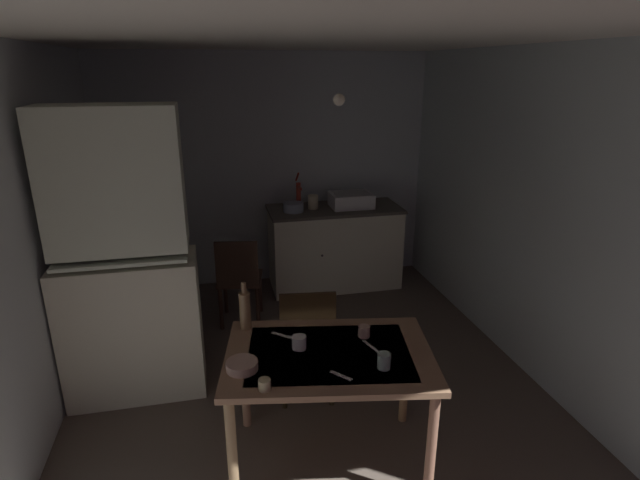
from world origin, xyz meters
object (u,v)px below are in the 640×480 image
at_px(chair_far_side, 307,341).
at_px(mug_tall, 364,331).
at_px(dining_table, 329,367).
at_px(hand_pump, 299,193).
at_px(sink_basin, 351,200).
at_px(chair_by_counter, 239,278).
at_px(serving_bowl_wide, 242,365).
at_px(glass_bottle, 245,310).
at_px(hutch_cabinet, 126,269).
at_px(mixing_bowl_counter, 293,207).

distance_m(chair_far_side, mug_tall, 0.65).
bearing_deg(dining_table, hand_pump, 83.37).
relative_size(sink_basin, hand_pump, 1.13).
relative_size(dining_table, chair_by_counter, 1.52).
relative_size(dining_table, serving_bowl_wide, 7.56).
relative_size(sink_basin, dining_table, 0.34).
height_order(hand_pump, chair_by_counter, hand_pump).
bearing_deg(dining_table, mug_tall, 27.95).
height_order(mug_tall, glass_bottle, glass_bottle).
bearing_deg(chair_far_side, hand_pump, 81.11).
relative_size(serving_bowl_wide, glass_bottle, 0.56).
distance_m(mug_tall, glass_bottle, 0.75).
relative_size(hutch_cabinet, mug_tall, 28.87).
relative_size(hutch_cabinet, chair_by_counter, 2.42).
bearing_deg(chair_by_counter, sink_basin, 28.83).
distance_m(hand_pump, serving_bowl_wide, 2.83).
relative_size(sink_basin, glass_bottle, 1.42).
distance_m(mixing_bowl_counter, glass_bottle, 2.25).
height_order(hutch_cabinet, mug_tall, hutch_cabinet).
bearing_deg(serving_bowl_wide, dining_table, 7.03).
xyz_separation_m(hand_pump, chair_by_counter, (-0.70, -0.74, -0.59)).
xyz_separation_m(hand_pump, serving_bowl_wide, (-0.81, -2.70, -0.27)).
bearing_deg(sink_basin, hand_pump, 175.42).
xyz_separation_m(sink_basin, dining_table, (-0.87, -2.59, -0.30)).
height_order(mixing_bowl_counter, mug_tall, mixing_bowl_counter).
distance_m(chair_far_side, glass_bottle, 0.65).
bearing_deg(chair_far_side, glass_bottle, -151.19).
height_order(sink_basin, chair_far_side, sink_basin).
relative_size(dining_table, glass_bottle, 4.24).
xyz_separation_m(mixing_bowl_counter, chair_by_counter, (-0.63, -0.65, -0.47)).
distance_m(sink_basin, mug_tall, 2.54).
bearing_deg(mixing_bowl_counter, chair_by_counter, -134.21).
bearing_deg(glass_bottle, serving_bowl_wide, -97.21).
bearing_deg(mixing_bowl_counter, dining_table, -95.24).
bearing_deg(mixing_bowl_counter, mug_tall, -89.56).
bearing_deg(sink_basin, hutch_cabinet, -142.97).
bearing_deg(serving_bowl_wide, mixing_bowl_counter, 74.27).
distance_m(hutch_cabinet, dining_table, 1.61).
distance_m(chair_far_side, chair_by_counter, 1.32).
bearing_deg(chair_by_counter, chair_far_side, -72.73).
distance_m(dining_table, serving_bowl_wide, 0.52).
bearing_deg(hand_pump, sink_basin, -4.58).
relative_size(sink_basin, mixing_bowl_counter, 2.07).
xyz_separation_m(dining_table, glass_bottle, (-0.44, 0.39, 0.22)).
distance_m(chair_by_counter, glass_bottle, 1.56).
xyz_separation_m(hutch_cabinet, dining_table, (1.21, -1.02, -0.31)).
bearing_deg(sink_basin, mug_tall, -104.15).
relative_size(mixing_bowl_counter, mug_tall, 2.94).
height_order(dining_table, chair_by_counter, chair_by_counter).
bearing_deg(sink_basin, chair_far_side, -114.15).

